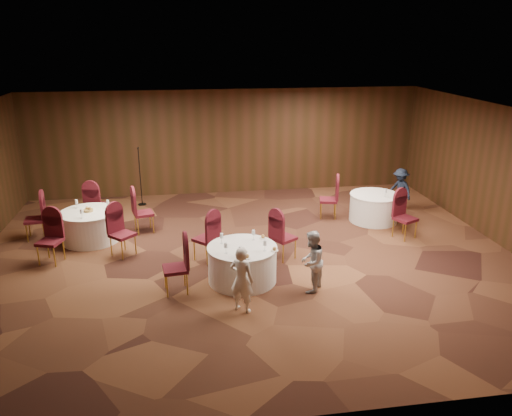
{
  "coord_description": "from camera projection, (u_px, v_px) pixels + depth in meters",
  "views": [
    {
      "loc": [
        -1.38,
        -10.1,
        4.74
      ],
      "look_at": [
        0.2,
        0.2,
        1.1
      ],
      "focal_mm": 35.0,
      "sensor_mm": 36.0,
      "label": 1
    }
  ],
  "objects": [
    {
      "name": "tabletop_right",
      "position": [
        386.0,
        191.0,
        12.91
      ],
      "size": [
        0.08,
        0.08,
        0.22
      ],
      "color": "silver",
      "rests_on": "table_right"
    },
    {
      "name": "man_c",
      "position": [
        400.0,
        189.0,
        14.08
      ],
      "size": [
        0.72,
        0.89,
        1.2
      ],
      "primitive_type": "imported",
      "rotation": [
        0.0,
        0.0,
        5.14
      ],
      "color": "black",
      "rests_on": "ground"
    },
    {
      "name": "table_left",
      "position": [
        90.0,
        226.0,
        12.01
      ],
      "size": [
        1.38,
        1.38,
        0.74
      ],
      "color": "white",
      "rests_on": "ground"
    },
    {
      "name": "table_right",
      "position": [
        374.0,
        207.0,
        13.29
      ],
      "size": [
        1.3,
        1.3,
        0.74
      ],
      "color": "white",
      "rests_on": "ground"
    },
    {
      "name": "tabletop_main",
      "position": [
        250.0,
        244.0,
        9.79
      ],
      "size": [
        1.1,
        1.06,
        0.22
      ],
      "color": "silver",
      "rests_on": "table_main"
    },
    {
      "name": "mic_stand",
      "position": [
        141.0,
        188.0,
        14.5
      ],
      "size": [
        0.24,
        0.24,
        1.71
      ],
      "color": "black",
      "rests_on": "ground"
    },
    {
      "name": "table_main",
      "position": [
        242.0,
        264.0,
        10.03
      ],
      "size": [
        1.4,
        1.4,
        0.74
      ],
      "color": "white",
      "rests_on": "ground"
    },
    {
      "name": "chairs_left",
      "position": [
        90.0,
        222.0,
        11.92
      ],
      "size": [
        3.18,
        3.02,
        1.0
      ],
      "color": "#3A0B0E",
      "rests_on": "ground"
    },
    {
      "name": "woman_a",
      "position": [
        242.0,
        279.0,
        8.84
      ],
      "size": [
        0.55,
        0.51,
        1.25
      ],
      "primitive_type": "imported",
      "rotation": [
        0.0,
        0.0,
        2.54
      ],
      "color": "white",
      "rests_on": "ground"
    },
    {
      "name": "chairs_main",
      "position": [
        224.0,
        247.0,
        10.49
      ],
      "size": [
        3.01,
        2.03,
        1.0
      ],
      "color": "#3A0B0E",
      "rests_on": "ground"
    },
    {
      "name": "chairs_right",
      "position": [
        365.0,
        209.0,
        12.82
      ],
      "size": [
        2.1,
        2.36,
        1.0
      ],
      "color": "#3A0B0E",
      "rests_on": "ground"
    },
    {
      "name": "tabletop_left",
      "position": [
        88.0,
        208.0,
        11.86
      ],
      "size": [
        0.83,
        0.82,
        0.22
      ],
      "color": "silver",
      "rests_on": "table_left"
    },
    {
      "name": "ground",
      "position": [
        249.0,
        258.0,
        11.18
      ],
      "size": [
        12.0,
        12.0,
        0.0
      ],
      "primitive_type": "plane",
      "color": "black",
      "rests_on": "ground"
    },
    {
      "name": "room_shell",
      "position": [
        248.0,
        173.0,
        10.54
      ],
      "size": [
        12.0,
        12.0,
        12.0
      ],
      "color": "silver",
      "rests_on": "ground"
    },
    {
      "name": "woman_b",
      "position": [
        311.0,
        262.0,
        9.56
      ],
      "size": [
        0.72,
        0.76,
        1.23
      ],
      "primitive_type": "imported",
      "rotation": [
        0.0,
        0.0,
        4.12
      ],
      "color": "#B2B3B7",
      "rests_on": "ground"
    }
  ]
}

